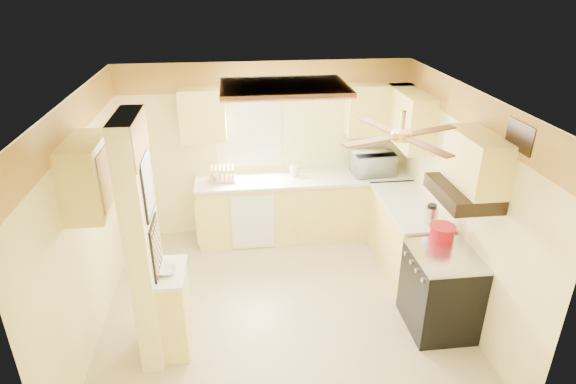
{
  "coord_description": "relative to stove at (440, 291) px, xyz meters",
  "views": [
    {
      "loc": [
        -0.46,
        -4.57,
        3.6
      ],
      "look_at": [
        0.13,
        0.35,
        1.3
      ],
      "focal_mm": 30.0,
      "sensor_mm": 36.0,
      "label": 1
    }
  ],
  "objects": [
    {
      "name": "floor",
      "position": [
        -1.67,
        0.55,
        -0.46
      ],
      "size": [
        4.0,
        4.0,
        0.0
      ],
      "primitive_type": "plane",
      "color": "beige",
      "rests_on": "ground"
    },
    {
      "name": "ceiling",
      "position": [
        -1.67,
        0.55,
        2.04
      ],
      "size": [
        4.0,
        4.0,
        0.0
      ],
      "primitive_type": "plane",
      "rotation": [
        3.14,
        0.0,
        0.0
      ],
      "color": "white",
      "rests_on": "wall_back"
    },
    {
      "name": "wall_back",
      "position": [
        -1.67,
        2.45,
        0.79
      ],
      "size": [
        4.0,
        0.0,
        4.0
      ],
      "primitive_type": "plane",
      "rotation": [
        1.57,
        0.0,
        0.0
      ],
      "color": "#FDEE9B",
      "rests_on": "floor"
    },
    {
      "name": "wall_front",
      "position": [
        -1.67,
        -1.35,
        0.79
      ],
      "size": [
        4.0,
        0.0,
        4.0
      ],
      "primitive_type": "plane",
      "rotation": [
        -1.57,
        0.0,
        0.0
      ],
      "color": "#FDEE9B",
      "rests_on": "floor"
    },
    {
      "name": "wall_left",
      "position": [
        -3.67,
        0.55,
        0.79
      ],
      "size": [
        0.0,
        3.8,
        3.8
      ],
      "primitive_type": "plane",
      "rotation": [
        1.57,
        0.0,
        1.57
      ],
      "color": "#FDEE9B",
      "rests_on": "floor"
    },
    {
      "name": "wall_right",
      "position": [
        0.33,
        0.55,
        0.79
      ],
      "size": [
        0.0,
        3.8,
        3.8
      ],
      "primitive_type": "plane",
      "rotation": [
        1.57,
        0.0,
        -1.57
      ],
      "color": "#FDEE9B",
      "rests_on": "floor"
    },
    {
      "name": "wallpaper_border",
      "position": [
        -1.67,
        2.43,
        1.84
      ],
      "size": [
        4.0,
        0.02,
        0.4
      ],
      "primitive_type": "cube",
      "color": "#FFC14B",
      "rests_on": "wall_back"
    },
    {
      "name": "partition_column",
      "position": [
        -3.02,
        0.0,
        0.79
      ],
      "size": [
        0.2,
        0.7,
        2.5
      ],
      "primitive_type": "cube",
      "color": "#FDEE9B",
      "rests_on": "floor"
    },
    {
      "name": "partition_ledge",
      "position": [
        -2.8,
        0.0,
        -0.01
      ],
      "size": [
        0.25,
        0.55,
        0.9
      ],
      "primitive_type": "cube",
      "color": "#FEE777",
      "rests_on": "floor"
    },
    {
      "name": "ledge_top",
      "position": [
        -2.8,
        0.0,
        0.46
      ],
      "size": [
        0.28,
        0.58,
        0.04
      ],
      "primitive_type": "cube",
      "color": "silver",
      "rests_on": "partition_ledge"
    },
    {
      "name": "lower_cabinets_back",
      "position": [
        -1.17,
        2.15,
        -0.01
      ],
      "size": [
        3.0,
        0.6,
        0.9
      ],
      "primitive_type": "cube",
      "color": "#FEE777",
      "rests_on": "floor"
    },
    {
      "name": "lower_cabinets_right",
      "position": [
        0.03,
        1.15,
        -0.01
      ],
      "size": [
        0.6,
        1.4,
        0.9
      ],
      "primitive_type": "cube",
      "color": "#FEE777",
      "rests_on": "floor"
    },
    {
      "name": "countertop_back",
      "position": [
        -1.17,
        2.14,
        0.46
      ],
      "size": [
        3.04,
        0.64,
        0.04
      ],
      "primitive_type": "cube",
      "color": "silver",
      "rests_on": "lower_cabinets_back"
    },
    {
      "name": "countertop_right",
      "position": [
        0.02,
        1.15,
        0.46
      ],
      "size": [
        0.64,
        1.44,
        0.04
      ],
      "primitive_type": "cube",
      "color": "silver",
      "rests_on": "lower_cabinets_right"
    },
    {
      "name": "dishwasher_panel",
      "position": [
        -1.92,
        1.84,
        -0.03
      ],
      "size": [
        0.58,
        0.02,
        0.8
      ],
      "primitive_type": "cube",
      "color": "white",
      "rests_on": "lower_cabinets_back"
    },
    {
      "name": "window",
      "position": [
        -1.92,
        2.44,
        1.09
      ],
      "size": [
        0.92,
        0.02,
        1.02
      ],
      "color": "white",
      "rests_on": "wall_back"
    },
    {
      "name": "upper_cab_back_left",
      "position": [
        -2.52,
        2.27,
        1.39
      ],
      "size": [
        0.6,
        0.35,
        0.7
      ],
      "primitive_type": "cube",
      "color": "#FEE777",
      "rests_on": "wall_back"
    },
    {
      "name": "upper_cab_back_right",
      "position": [
        -0.12,
        2.27,
        1.39
      ],
      "size": [
        0.9,
        0.35,
        0.7
      ],
      "primitive_type": "cube",
      "color": "#FEE777",
      "rests_on": "wall_back"
    },
    {
      "name": "upper_cab_right",
      "position": [
        0.16,
        1.8,
        1.39
      ],
      "size": [
        0.35,
        1.0,
        0.7
      ],
      "primitive_type": "cube",
      "color": "#FEE777",
      "rests_on": "wall_right"
    },
    {
      "name": "upper_cab_left_wall",
      "position": [
        -3.49,
        0.3,
        1.39
      ],
      "size": [
        0.35,
        0.75,
        0.7
      ],
      "primitive_type": "cube",
      "color": "#FEE777",
      "rests_on": "wall_left"
    },
    {
      "name": "upper_cab_over_stove",
      "position": [
        0.16,
        0.0,
        1.49
      ],
      "size": [
        0.35,
        0.76,
        0.52
      ],
      "primitive_type": "cube",
      "color": "#FEE777",
      "rests_on": "wall_right"
    },
    {
      "name": "stove",
      "position": [
        0.0,
        0.0,
        0.0
      ],
      "size": [
        0.68,
        0.77,
        0.92
      ],
      "color": "black",
      "rests_on": "floor"
    },
    {
      "name": "range_hood",
      "position": [
        0.07,
        0.0,
        1.16
      ],
      "size": [
        0.5,
        0.76,
        0.14
      ],
      "primitive_type": "cube",
      "color": "black",
      "rests_on": "upper_cab_over_stove"
    },
    {
      "name": "poster_menu",
      "position": [
        -2.91,
        0.0,
        1.39
      ],
      "size": [
        0.02,
        0.42,
        0.57
      ],
      "color": "black",
      "rests_on": "partition_column"
    },
    {
      "name": "poster_nashville",
      "position": [
        -2.91,
        0.0,
        0.74
      ],
      "size": [
        0.02,
        0.42,
        0.57
      ],
      "color": "black",
      "rests_on": "partition_column"
    },
    {
      "name": "ceiling_light_panel",
      "position": [
        -1.57,
        1.05,
        2.0
      ],
      "size": [
        1.35,
        0.95,
        0.06
      ],
      "color": "brown",
      "rests_on": "ceiling"
    },
    {
      "name": "ceiling_fan",
      "position": [
        -0.67,
        -0.15,
        1.83
      ],
      "size": [
        1.15,
        1.15,
        0.26
      ],
      "color": "gold",
      "rests_on": "ceiling"
    },
    {
      "name": "vent_grate",
      "position": [
        0.31,
        -0.35,
        1.84
      ],
      "size": [
        0.02,
        0.4,
        0.25
      ],
      "primitive_type": "cube",
      "color": "black",
      "rests_on": "wall_right"
    },
    {
      "name": "microwave",
      "position": [
        -0.17,
        2.15,
        0.64
      ],
      "size": [
        0.6,
        0.43,
        0.32
      ],
      "primitive_type": "imported",
      "rotation": [
        0.0,
        0.0,
        3.2
      ],
      "color": "white",
      "rests_on": "countertop_back"
    },
    {
      "name": "bowl",
      "position": [
        -2.83,
        -0.03,
        0.5
      ],
      "size": [
        0.21,
        0.21,
        0.05
      ],
      "primitive_type": "imported",
      "rotation": [
        0.0,
        0.0,
        0.08
      ],
      "color": "white",
      "rests_on": "ledge_top"
    },
    {
      "name": "dutch_oven",
      "position": [
        0.06,
        0.27,
        0.55
      ],
      "size": [
        0.28,
        0.28,
        0.19
      ],
      "color": "#AD0615",
      "rests_on": "stove"
    },
    {
      "name": "kettle",
      "position": [
        0.08,
        0.64,
        0.59
      ],
      "size": [
        0.15,
        0.15,
        0.23
      ],
      "color": "silver",
      "rests_on": "countertop_right"
    },
    {
      "name": "dish_rack",
      "position": [
        -2.31,
        2.15,
        0.55
      ],
      "size": [
        0.35,
        0.26,
        0.2
      ],
      "color": "tan",
      "rests_on": "countertop_back"
    },
    {
      "name": "utensil_crock",
      "position": [
        -1.3,
        2.2,
        0.56
      ],
      "size": [
        0.12,
        0.12,
        0.23
      ],
      "color": "white",
      "rests_on": "countertop_back"
    }
  ]
}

